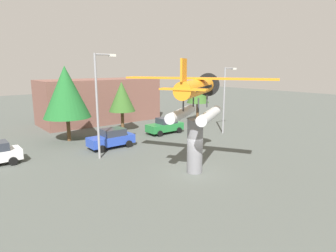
{
  "coord_description": "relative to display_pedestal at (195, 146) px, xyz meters",
  "views": [
    {
      "loc": [
        -13.62,
        -14.01,
        7.34
      ],
      "look_at": [
        0.0,
        3.0,
        2.85
      ],
      "focal_mm": 30.91,
      "sensor_mm": 36.0,
      "label": 1
    }
  ],
  "objects": [
    {
      "name": "ground_plane",
      "position": [
        0.0,
        0.0,
        -1.9
      ],
      "size": [
        140.0,
        140.0,
        0.0
      ],
      "primitive_type": "plane",
      "color": "#4C514C"
    },
    {
      "name": "car_far_green",
      "position": [
        5.9,
        10.86,
        -1.02
      ],
      "size": [
        4.2,
        2.02,
        1.76
      ],
      "rotation": [
        0.0,
        0.0,
        3.14
      ],
      "color": "#237A38",
      "rests_on": "ground"
    },
    {
      "name": "storefront_building",
      "position": [
        3.47,
        22.0,
        0.96
      ],
      "size": [
        15.42,
        6.32,
        5.71
      ],
      "primitive_type": "cube",
      "color": "brown",
      "rests_on": "ground"
    },
    {
      "name": "display_pedestal",
      "position": [
        0.0,
        0.0,
        0.0
      ],
      "size": [
        1.1,
        1.1,
        3.8
      ],
      "primitive_type": "cylinder",
      "color": "slate",
      "rests_on": "ground"
    },
    {
      "name": "tree_east",
      "position": [
        -3.75,
        14.24,
        3.01
      ],
      "size": [
        4.55,
        4.55,
        7.44
      ],
      "color": "brown",
      "rests_on": "ground"
    },
    {
      "name": "car_mid_blue",
      "position": [
        -1.56,
        9.34,
        -1.02
      ],
      "size": [
        4.2,
        2.02,
        1.76
      ],
      "rotation": [
        0.0,
        0.0,
        3.14
      ],
      "color": "#2847B7",
      "rests_on": "ground"
    },
    {
      "name": "tree_far_east",
      "position": [
        13.51,
        13.52,
        2.3
      ],
      "size": [
        2.94,
        2.94,
        5.87
      ],
      "color": "brown",
      "rests_on": "ground"
    },
    {
      "name": "streetlight_primary",
      "position": [
        -3.7,
        7.06,
        2.92
      ],
      "size": [
        1.84,
        0.28,
        8.36
      ],
      "color": "gray",
      "rests_on": "ground"
    },
    {
      "name": "streetlight_secondary",
      "position": [
        11.13,
        6.81,
        2.35
      ],
      "size": [
        1.84,
        0.28,
        7.25
      ],
      "color": "gray",
      "rests_on": "ground"
    },
    {
      "name": "tree_center_back",
      "position": [
        2.75,
        14.84,
        2.08
      ],
      "size": [
        3.02,
        3.02,
        5.68
      ],
      "color": "brown",
      "rests_on": "ground"
    },
    {
      "name": "floatplane_monument",
      "position": [
        0.11,
        0.07,
        3.57
      ],
      "size": [
        7.04,
        9.5,
        4.0
      ],
      "rotation": [
        0.0,
        0.0,
        0.54
      ],
      "color": "silver",
      "rests_on": "display_pedestal"
    }
  ]
}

